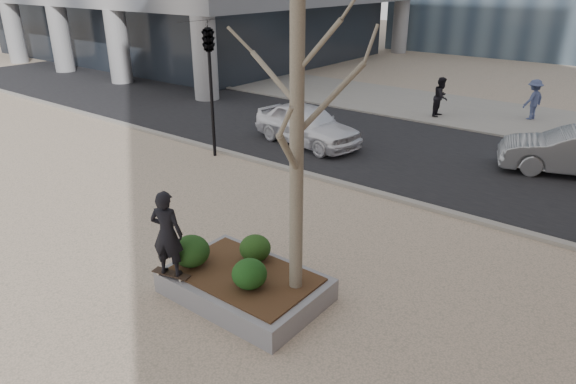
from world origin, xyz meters
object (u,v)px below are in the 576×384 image
Objects in this scene: skateboard at (171,275)px; police_car at (307,124)px; planter at (245,286)px; skateboarder at (167,234)px.

skateboard is 0.18× the size of police_car.
planter is 3.85× the size of skateboard.
skateboard is 10.16m from police_car.
planter is 1.82m from skateboarder.
planter is 0.69× the size of police_car.
planter is 1.43m from skateboard.
skateboarder is at bearing -149.48° from police_car.
skateboarder is (0.00, 0.00, 0.89)m from skateboard.
planter is at bearing 25.68° from skateboard.
police_car reaches higher than planter.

